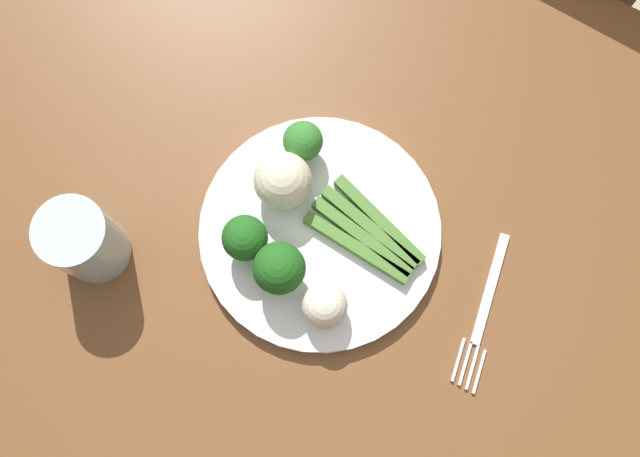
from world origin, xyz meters
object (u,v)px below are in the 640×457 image
(water_glass, at_px, (84,241))
(broccoli_front_left, at_px, (303,141))
(broccoli_left, at_px, (245,238))
(cauliflower_near_fork, at_px, (283,181))
(plate, at_px, (320,231))
(asparagus_bundle, at_px, (367,233))
(broccoli_back, at_px, (279,268))
(dining_table, at_px, (352,314))
(cauliflower_mid, at_px, (325,305))
(fork, at_px, (483,312))

(water_glass, bearing_deg, broccoli_front_left, -123.67)
(broccoli_left, relative_size, cauliflower_near_fork, 0.94)
(plate, distance_m, asparagus_bundle, 0.05)
(broccoli_front_left, relative_size, broccoli_back, 0.80)
(dining_table, height_order, cauliflower_near_fork, cauliflower_near_fork)
(plate, bearing_deg, dining_table, 147.74)
(asparagus_bundle, bearing_deg, cauliflower_mid, 99.74)
(cauliflower_mid, relative_size, water_glass, 0.50)
(dining_table, distance_m, broccoli_front_left, 0.22)
(plate, bearing_deg, cauliflower_mid, 123.34)
(dining_table, distance_m, water_glass, 0.31)
(dining_table, height_order, fork, fork)
(cauliflower_mid, relative_size, fork, 0.27)
(dining_table, xyz_separation_m, asparagus_bundle, (0.02, -0.06, 0.13))
(broccoli_back, xyz_separation_m, cauliflower_mid, (-0.05, 0.01, -0.01))
(plate, relative_size, fork, 1.51)
(plate, bearing_deg, water_glass, 34.99)
(dining_table, relative_size, plate, 5.52)
(fork, bearing_deg, water_glass, -80.48)
(dining_table, distance_m, broccoli_back, 0.18)
(cauliflower_mid, distance_m, fork, 0.17)
(cauliflower_near_fork, bearing_deg, dining_table, 153.22)
(dining_table, distance_m, fork, 0.17)
(asparagus_bundle, height_order, fork, asparagus_bundle)
(plate, relative_size, cauliflower_near_fork, 4.22)
(broccoli_front_left, bearing_deg, water_glass, 56.33)
(asparagus_bundle, distance_m, broccoli_front_left, 0.11)
(asparagus_bundle, relative_size, broccoli_back, 2.01)
(broccoli_front_left, xyz_separation_m, water_glass, (0.13, 0.20, 0.00))
(asparagus_bundle, bearing_deg, broccoli_left, 44.76)
(broccoli_left, bearing_deg, fork, -165.25)
(broccoli_front_left, height_order, cauliflower_near_fork, cauliflower_near_fork)
(broccoli_back, height_order, cauliflower_mid, broccoli_back)
(cauliflower_mid, height_order, fork, cauliflower_mid)
(plate, distance_m, cauliflower_mid, 0.09)
(plate, height_order, cauliflower_near_fork, cauliflower_near_fork)
(cauliflower_near_fork, bearing_deg, broccoli_back, 118.96)
(broccoli_front_left, xyz_separation_m, broccoli_back, (-0.05, 0.13, 0.01))
(broccoli_back, bearing_deg, fork, -159.58)
(asparagus_bundle, distance_m, water_glass, 0.28)
(asparagus_bundle, xyz_separation_m, broccoli_back, (0.05, 0.08, 0.03))
(broccoli_back, bearing_deg, dining_table, -167.46)
(fork, bearing_deg, broccoli_front_left, -113.95)
(broccoli_left, bearing_deg, cauliflower_near_fork, -90.97)
(dining_table, xyz_separation_m, fork, (-0.12, -0.06, 0.11))
(fork, xyz_separation_m, water_glass, (0.38, 0.15, 0.04))
(cauliflower_near_fork, bearing_deg, fork, 178.42)
(plate, xyz_separation_m, asparagus_bundle, (-0.04, -0.02, 0.01))
(asparagus_bundle, distance_m, broccoli_back, 0.10)
(plate, height_order, broccoli_front_left, broccoli_front_left)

